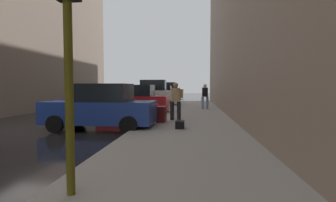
# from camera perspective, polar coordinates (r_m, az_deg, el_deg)

# --- Properties ---
(ground_plane) EXTENTS (120.00, 120.00, 0.00)m
(ground_plane) POSITION_cam_1_polar(r_m,az_deg,el_deg) (11.19, -28.41, -5.85)
(ground_plane) COLOR black
(sidewalk) EXTENTS (4.00, 40.00, 0.15)m
(sidewalk) POSITION_cam_1_polar(r_m,az_deg,el_deg) (9.29, 4.20, -6.78)
(sidewalk) COLOR gray
(sidewalk) RESTS_ON ground_plane
(parked_blue_sedan) EXTENTS (4.23, 2.11, 1.79)m
(parked_blue_sedan) POSITION_cam_1_polar(r_m,az_deg,el_deg) (10.54, -14.24, -1.45)
(parked_blue_sedan) COLOR navy
(parked_blue_sedan) RESTS_ON ground_plane
(parked_red_hatchback) EXTENTS (4.26, 2.17, 1.79)m
(parked_red_hatchback) POSITION_cam_1_polar(r_m,az_deg,el_deg) (16.09, -7.24, 0.16)
(parked_red_hatchback) COLOR #B2191E
(parked_red_hatchback) RESTS_ON ground_plane
(parked_white_van) EXTENTS (4.64, 2.13, 2.25)m
(parked_white_van) POSITION_cam_1_polar(r_m,az_deg,el_deg) (22.46, -3.56, 1.48)
(parked_white_van) COLOR silver
(parked_white_van) RESTS_ON ground_plane
(parked_gray_coupe) EXTENTS (4.22, 2.09, 1.79)m
(parked_gray_coupe) POSITION_cam_1_polar(r_m,az_deg,el_deg) (28.75, -1.55, 1.47)
(parked_gray_coupe) COLOR slate
(parked_gray_coupe) RESTS_ON ground_plane
(parked_bronze_suv) EXTENTS (4.65, 2.17, 2.25)m
(parked_bronze_suv) POSITION_cam_1_polar(r_m,az_deg,el_deg) (34.27, -0.39, 2.05)
(parked_bronze_suv) COLOR brown
(parked_bronze_suv) RESTS_ON ground_plane
(parked_silver_sedan) EXTENTS (4.24, 2.13, 1.79)m
(parked_silver_sedan) POSITION_cam_1_polar(r_m,az_deg,el_deg) (40.24, 0.50, 1.94)
(parked_silver_sedan) COLOR #B7BABF
(parked_silver_sedan) RESTS_ON ground_plane
(fire_hydrant) EXTENTS (0.42, 0.22, 0.70)m
(fire_hydrant) POSITION_cam_1_polar(r_m,az_deg,el_deg) (12.74, -2.41, -2.17)
(fire_hydrant) COLOR red
(fire_hydrant) RESTS_ON sidewalk
(traffic_light) EXTENTS (0.32, 0.32, 3.60)m
(traffic_light) POSITION_cam_1_polar(r_m,az_deg,el_deg) (4.03, -21.01, 18.57)
(traffic_light) COLOR #514C0F
(traffic_light) RESTS_ON sidewalk
(pedestrian_in_tan_coat) EXTENTS (0.52, 0.46, 1.71)m
(pedestrian_in_tan_coat) POSITION_cam_1_polar(r_m,az_deg,el_deg) (11.92, 1.65, 0.39)
(pedestrian_in_tan_coat) COLOR black
(pedestrian_in_tan_coat) RESTS_ON sidewalk
(pedestrian_in_jeans) EXTENTS (0.51, 0.43, 1.71)m
(pedestrian_in_jeans) POSITION_cam_1_polar(r_m,az_deg,el_deg) (18.14, 8.06, 1.29)
(pedestrian_in_jeans) COLOR #728CB2
(pedestrian_in_jeans) RESTS_ON sidewalk
(rolling_suitcase) EXTENTS (0.40, 0.59, 1.04)m
(rolling_suitcase) POSITION_cam_1_polar(r_m,az_deg,el_deg) (11.29, -1.45, -2.89)
(rolling_suitcase) COLOR #591414
(rolling_suitcase) RESTS_ON sidewalk
(duffel_bag) EXTENTS (0.32, 0.44, 0.28)m
(duffel_bag) POSITION_cam_1_polar(r_m,az_deg,el_deg) (9.61, 2.60, -5.14)
(duffel_bag) COLOR black
(duffel_bag) RESTS_ON sidewalk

